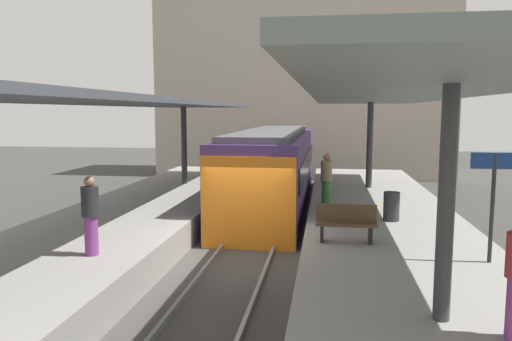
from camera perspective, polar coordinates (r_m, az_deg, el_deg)
The scene contains 15 objects.
ground_plane at distance 12.82m, azimuth -1.65°, elevation -11.32°, with size 80.00×80.00×0.00m, color #383835.
platform_left at distance 13.82m, azimuth -17.53°, elevation -8.13°, with size 4.40×28.00×1.00m, color gray.
platform_right at distance 12.61m, azimuth 15.86°, elevation -9.52°, with size 4.40×28.00×1.00m, color gray.
track_ballast at distance 12.79m, azimuth -1.65°, elevation -10.89°, with size 3.20×28.00×0.20m, color #423F3D.
rail_near_side at distance 12.88m, azimuth -4.86°, elevation -10.00°, with size 0.08×28.00×0.14m, color slate.
rail_far_side at distance 12.64m, azimuth 1.62°, elevation -10.30°, with size 0.08×28.00×0.14m, color slate.
commuter_train at distance 19.49m, azimuth 2.00°, elevation 0.17°, with size 2.78×12.61×3.10m.
canopy_left at distance 14.64m, azimuth -15.67°, elevation 7.61°, with size 4.18×21.00×3.38m.
canopy_right at distance 13.51m, azimuth 15.63°, elevation 8.41°, with size 4.18×21.00×3.55m.
platform_bench at distance 11.54m, azimuth 10.51°, elevation -5.94°, with size 1.40×0.41×0.86m.
platform_sign at distance 10.68m, azimuth 26.07°, elevation -1.25°, with size 0.90×0.08×2.21m.
litter_bin at distance 14.04m, azimuth 15.57°, elevation -4.06°, with size 0.44×0.44×0.80m, color #2D2D30.
passenger_mid_platform at distance 15.55m, azimuth 8.23°, elevation -1.03°, with size 0.36×0.36×1.70m.
passenger_far_end at distance 10.78m, azimuth -18.81°, elevation -4.90°, with size 0.36×0.36×1.68m.
station_building_backdrop at distance 32.07m, azimuth 5.60°, elevation 9.52°, with size 18.00×6.00×11.00m, color #A89E8E.
Camera 1 is at (2.11, -12.00, 4.00)m, focal length 34.16 mm.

